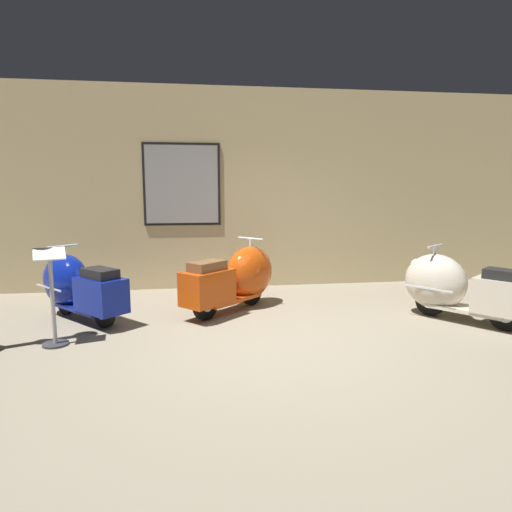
% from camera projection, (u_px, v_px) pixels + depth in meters
% --- Properties ---
extents(ground_plane, '(60.00, 60.00, 0.00)m').
position_uv_depth(ground_plane, '(277.00, 351.00, 4.75)').
color(ground_plane, gray).
extents(showroom_back_wall, '(18.00, 0.24, 3.39)m').
position_uv_depth(showroom_back_wall, '(242.00, 189.00, 7.69)').
color(showroom_back_wall, '#CCB784').
rests_on(showroom_back_wall, ground).
extents(scooter_0, '(1.40, 1.45, 0.96)m').
position_uv_depth(scooter_0, '(76.00, 286.00, 5.88)').
color(scooter_0, black).
rests_on(scooter_0, ground).
extents(scooter_1, '(1.52, 1.48, 1.01)m').
position_uv_depth(scooter_1, '(238.00, 278.00, 6.32)').
color(scooter_1, black).
rests_on(scooter_1, ground).
extents(scooter_2, '(1.33, 1.54, 0.97)m').
position_uv_depth(scooter_2, '(455.00, 287.00, 5.79)').
color(scooter_2, black).
rests_on(scooter_2, ground).
extents(info_stanchion, '(0.37, 0.31, 1.08)m').
position_uv_depth(info_stanchion, '(53.00, 306.00, 4.85)').
color(info_stanchion, '#333338').
rests_on(info_stanchion, ground).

